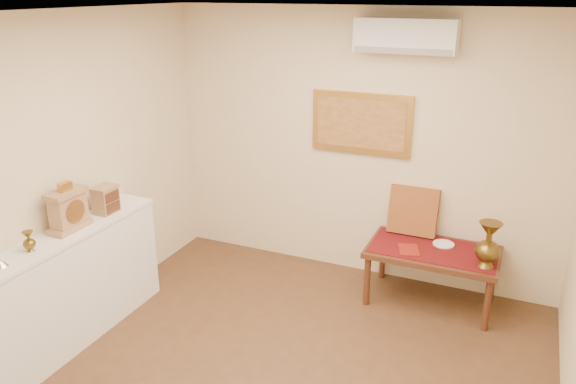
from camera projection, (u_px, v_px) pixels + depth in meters
The scene contains 15 objects.
ceiling at pixel (257, 16), 3.19m from camera, with size 4.50×4.50×0.00m, color silver.
wall_back at pixel (361, 147), 5.59m from camera, with size 4.00×0.02×2.70m, color beige.
wall_left at pixel (33, 190), 4.41m from camera, with size 0.02×4.50×2.70m, color beige.
brass_urn_small at pixel (28, 238), 4.20m from camera, with size 0.09×0.09×0.21m, color brown, non-canonical shape.
table_cloth at pixel (433, 249), 5.23m from camera, with size 1.14×0.59×0.01m, color #611013.
brass_urn_tall at pixel (489, 240), 4.82m from camera, with size 0.22×0.22×0.50m, color brown, non-canonical shape.
plate at pixel (444, 244), 5.31m from camera, with size 0.20×0.20×0.01m, color white.
menu at pixel (409, 250), 5.20m from camera, with size 0.18×0.25×0.01m, color maroon.
cushion at pixel (413, 211), 5.49m from camera, with size 0.47×0.10×0.47m, color maroon.
display_ledge at pixel (65, 291), 4.64m from camera, with size 0.37×2.02×0.98m.
mantel_clock at pixel (68, 210), 4.55m from camera, with size 0.17×0.36×0.41m.
wooden_chest at pixel (106, 199), 4.92m from camera, with size 0.16×0.21×0.24m.
low_table at pixel (433, 256), 5.25m from camera, with size 1.20×0.70×0.55m.
painting at pixel (361, 123), 5.48m from camera, with size 1.00×0.06×0.60m.
ac_unit at pixel (406, 36), 4.95m from camera, with size 0.90×0.25×0.30m.
Camera 1 is at (1.50, -2.99, 2.86)m, focal length 35.00 mm.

